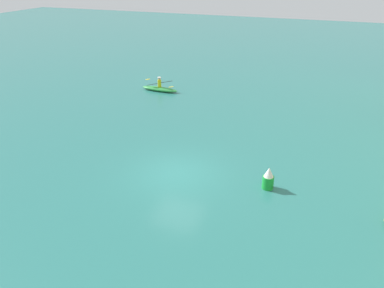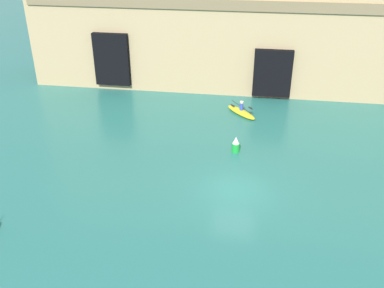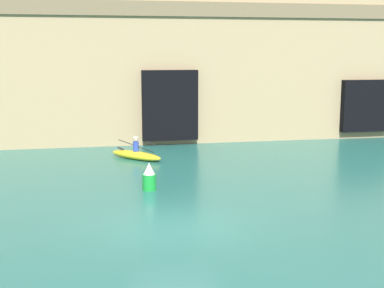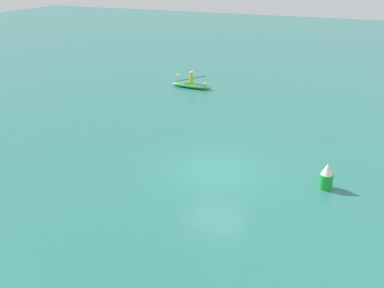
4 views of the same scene
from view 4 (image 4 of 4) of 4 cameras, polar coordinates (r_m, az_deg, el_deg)
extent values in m
plane|color=#28706B|center=(18.41, 3.48, -3.55)|extent=(120.00, 120.00, 0.00)
ellipsoid|color=green|center=(30.81, -0.11, 7.81)|extent=(0.84, 3.15, 0.34)
cylinder|color=gold|center=(30.69, -0.11, 8.65)|extent=(0.28, 0.28, 0.59)
sphere|color=tan|center=(30.60, -0.11, 9.38)|extent=(0.22, 0.22, 0.22)
cylinder|color=silver|center=(30.57, -0.11, 9.54)|extent=(0.27, 0.27, 0.06)
cylinder|color=black|center=(30.68, -0.11, 8.70)|extent=(0.28, 2.19, 0.58)
ellipsoid|color=yellow|center=(30.47, 1.66, 8.11)|extent=(0.23, 0.46, 0.15)
ellipsoid|color=yellow|center=(30.93, -1.87, 9.27)|extent=(0.23, 0.46, 0.15)
cylinder|color=green|center=(17.65, 17.40, -4.76)|extent=(0.53, 0.53, 0.61)
cone|color=white|center=(17.42, 17.60, -3.20)|extent=(0.45, 0.45, 0.46)
camera|label=1|loc=(1.61, 94.18, 52.37)|focal=35.00mm
camera|label=2|loc=(30.39, -41.30, 28.42)|focal=40.00mm
camera|label=3|loc=(27.91, -26.19, 14.65)|focal=50.00mm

